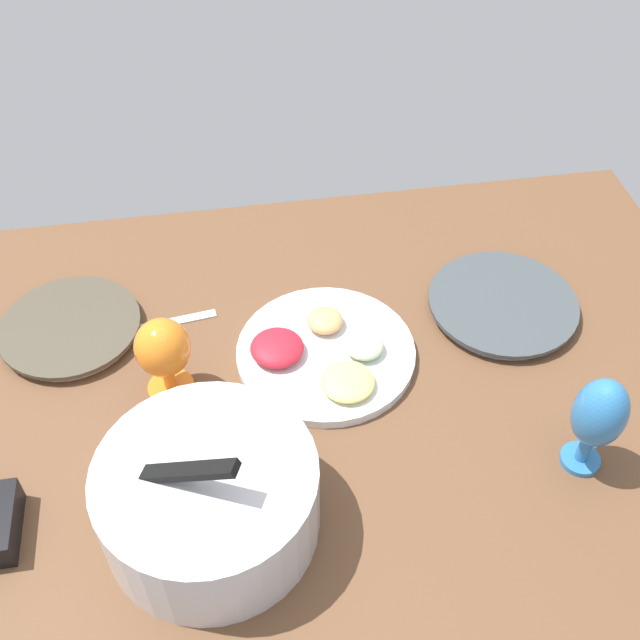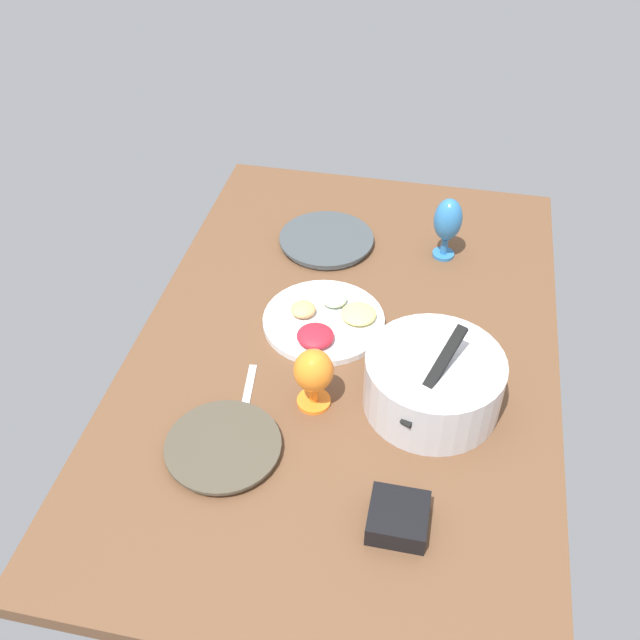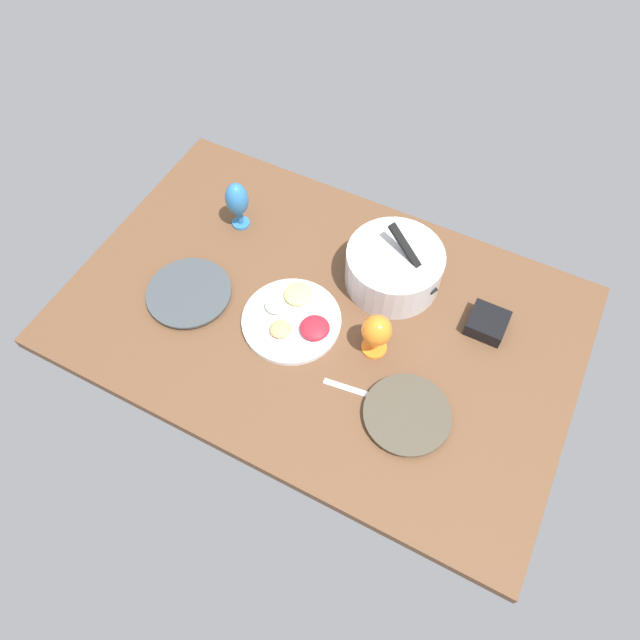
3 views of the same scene
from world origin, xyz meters
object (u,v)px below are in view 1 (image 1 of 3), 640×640
Objects in this scene: dinner_plate_right at (71,328)px; hurricane_glass_orange at (163,351)px; dinner_plate_left at (503,305)px; mixing_bowl at (209,496)px; hurricane_glass_blue at (598,416)px; fruit_platter at (324,352)px.

dinner_plate_right is 1.60× the size of hurricane_glass_orange.
dinner_plate_left is at bearing 175.01° from dinner_plate_right.
mixing_bowl reaches higher than dinner_plate_left.
hurricane_glass_blue is (-57.10, -1.53, 4.21)cm from mixing_bowl.
mixing_bowl is 1.01× the size of fruit_platter.
fruit_platter is at bearing 163.06° from dinner_plate_right.
mixing_bowl is at bearing 101.59° from hurricane_glass_orange.
dinner_plate_left is 1.47× the size of hurricane_glass_blue.
fruit_platter is 1.67× the size of hurricane_glass_blue.
dinner_plate_right is 90.36cm from hurricane_glass_blue.
mixing_bowl is at bearing 53.71° from fruit_platter.
dinner_plate_right is 1.34× the size of hurricane_glass_blue.
dinner_plate_right is 25.30cm from hurricane_glass_orange.
fruit_platter is (-21.25, -28.93, -5.86)cm from mixing_bowl.
mixing_bowl reaches higher than fruit_platter.
hurricane_glass_blue is at bearing -178.46° from mixing_bowl.
fruit_platter is at bearing -126.29° from mixing_bowl.
dinner_plate_right is at bearing -16.94° from fruit_platter.
dinner_plate_left is 1.75× the size of hurricane_glass_orange.
hurricane_glass_blue reaches higher than dinner_plate_left.
mixing_bowl is 2.02× the size of hurricane_glass_orange.
dinner_plate_right is at bearing -61.68° from mixing_bowl.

